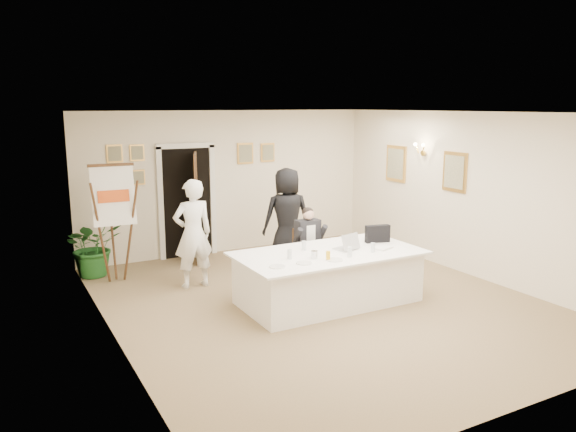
{
  "coord_description": "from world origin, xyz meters",
  "views": [
    {
      "loc": [
        -4.26,
        -6.8,
        2.91
      ],
      "look_at": [
        -0.24,
        0.6,
        1.23
      ],
      "focal_mm": 35.0,
      "sensor_mm": 36.0,
      "label": 1
    }
  ],
  "objects_px": {
    "laptop": "(346,240)",
    "conference_table": "(328,277)",
    "flip_chart": "(114,229)",
    "potted_palm": "(94,246)",
    "standing_man": "(193,234)",
    "standing_woman": "(287,217)",
    "oj_glass": "(328,256)",
    "steel_jug": "(314,255)",
    "paper_stack": "(383,248)",
    "seated_man": "(309,244)",
    "laptop_bag": "(377,234)"
  },
  "relations": [
    {
      "from": "paper_stack",
      "to": "oj_glass",
      "type": "distance_m",
      "value": 1.08
    },
    {
      "from": "standing_woman",
      "to": "steel_jug",
      "type": "relative_size",
      "value": 16.37
    },
    {
      "from": "potted_palm",
      "to": "laptop",
      "type": "height_order",
      "value": "potted_palm"
    },
    {
      "from": "seated_man",
      "to": "laptop",
      "type": "relative_size",
      "value": 3.48
    },
    {
      "from": "standing_woman",
      "to": "steel_jug",
      "type": "bearing_deg",
      "value": 82.0
    },
    {
      "from": "oj_glass",
      "to": "steel_jug",
      "type": "distance_m",
      "value": 0.21
    },
    {
      "from": "laptop",
      "to": "oj_glass",
      "type": "bearing_deg",
      "value": -158.93
    },
    {
      "from": "standing_woman",
      "to": "paper_stack",
      "type": "bearing_deg",
      "value": 111.2
    },
    {
      "from": "laptop_bag",
      "to": "steel_jug",
      "type": "bearing_deg",
      "value": -152.97
    },
    {
      "from": "standing_man",
      "to": "paper_stack",
      "type": "xyz_separation_m",
      "value": [
        2.33,
        -1.88,
        -0.09
      ]
    },
    {
      "from": "seated_man",
      "to": "laptop_bag",
      "type": "bearing_deg",
      "value": -42.73
    },
    {
      "from": "seated_man",
      "to": "standing_man",
      "type": "bearing_deg",
      "value": 167.12
    },
    {
      "from": "flip_chart",
      "to": "oj_glass",
      "type": "bearing_deg",
      "value": -51.09
    },
    {
      "from": "flip_chart",
      "to": "potted_palm",
      "type": "bearing_deg",
      "value": 114.69
    },
    {
      "from": "potted_palm",
      "to": "laptop_bag",
      "type": "relative_size",
      "value": 2.71
    },
    {
      "from": "seated_man",
      "to": "steel_jug",
      "type": "height_order",
      "value": "seated_man"
    },
    {
      "from": "oj_glass",
      "to": "paper_stack",
      "type": "bearing_deg",
      "value": 7.93
    },
    {
      "from": "flip_chart",
      "to": "potted_palm",
      "type": "relative_size",
      "value": 1.83
    },
    {
      "from": "conference_table",
      "to": "flip_chart",
      "type": "distance_m",
      "value": 3.62
    },
    {
      "from": "conference_table",
      "to": "steel_jug",
      "type": "bearing_deg",
      "value": -151.52
    },
    {
      "from": "standing_woman",
      "to": "laptop_bag",
      "type": "bearing_deg",
      "value": 118.15
    },
    {
      "from": "oj_glass",
      "to": "potted_palm",
      "type": "bearing_deg",
      "value": 126.89
    },
    {
      "from": "laptop_bag",
      "to": "conference_table",
      "type": "bearing_deg",
      "value": -158.96
    },
    {
      "from": "conference_table",
      "to": "standing_man",
      "type": "xyz_separation_m",
      "value": [
        -1.52,
        1.65,
        0.49
      ]
    },
    {
      "from": "flip_chart",
      "to": "standing_man",
      "type": "xyz_separation_m",
      "value": [
        1.05,
        -0.84,
        -0.02
      ]
    },
    {
      "from": "seated_man",
      "to": "paper_stack",
      "type": "bearing_deg",
      "value": -58.79
    },
    {
      "from": "laptop",
      "to": "conference_table",
      "type": "bearing_deg",
      "value": 170.96
    },
    {
      "from": "flip_chart",
      "to": "seated_man",
      "type": "bearing_deg",
      "value": -27.65
    },
    {
      "from": "laptop_bag",
      "to": "seated_man",
      "type": "bearing_deg",
      "value": 143.34
    },
    {
      "from": "potted_palm",
      "to": "laptop_bag",
      "type": "xyz_separation_m",
      "value": [
        3.83,
        -2.91,
        0.38
      ]
    },
    {
      "from": "flip_chart",
      "to": "paper_stack",
      "type": "xyz_separation_m",
      "value": [
        3.39,
        -2.72,
        -0.11
      ]
    },
    {
      "from": "potted_palm",
      "to": "steel_jug",
      "type": "relative_size",
      "value": 9.65
    },
    {
      "from": "seated_man",
      "to": "paper_stack",
      "type": "relative_size",
      "value": 4.31
    },
    {
      "from": "standing_man",
      "to": "standing_woman",
      "type": "relative_size",
      "value": 0.98
    },
    {
      "from": "conference_table",
      "to": "laptop_bag",
      "type": "height_order",
      "value": "laptop_bag"
    },
    {
      "from": "potted_palm",
      "to": "standing_woman",
      "type": "bearing_deg",
      "value": -17.14
    },
    {
      "from": "laptop",
      "to": "standing_woman",
      "type": "bearing_deg",
      "value": 73.51
    },
    {
      "from": "conference_table",
      "to": "standing_woman",
      "type": "xyz_separation_m",
      "value": [
        0.41,
        2.05,
        0.51
      ]
    },
    {
      "from": "standing_man",
      "to": "oj_glass",
      "type": "bearing_deg",
      "value": 120.42
    },
    {
      "from": "laptop_bag",
      "to": "standing_woman",
      "type": "bearing_deg",
      "value": 120.1
    },
    {
      "from": "laptop",
      "to": "laptop_bag",
      "type": "bearing_deg",
      "value": -4.63
    },
    {
      "from": "conference_table",
      "to": "steel_jug",
      "type": "distance_m",
      "value": 0.61
    },
    {
      "from": "conference_table",
      "to": "oj_glass",
      "type": "relative_size",
      "value": 21.09
    },
    {
      "from": "seated_man",
      "to": "standing_man",
      "type": "xyz_separation_m",
      "value": [
        -1.78,
        0.64,
        0.25
      ]
    },
    {
      "from": "standing_man",
      "to": "laptop_bag",
      "type": "bearing_deg",
      "value": 147.47
    },
    {
      "from": "seated_man",
      "to": "laptop_bag",
      "type": "height_order",
      "value": "seated_man"
    },
    {
      "from": "potted_palm",
      "to": "oj_glass",
      "type": "relative_size",
      "value": 8.16
    },
    {
      "from": "standing_man",
      "to": "steel_jug",
      "type": "height_order",
      "value": "standing_man"
    },
    {
      "from": "laptop_bag",
      "to": "standing_man",
      "type": "bearing_deg",
      "value": 162.03
    },
    {
      "from": "potted_palm",
      "to": "oj_glass",
      "type": "height_order",
      "value": "potted_palm"
    }
  ]
}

